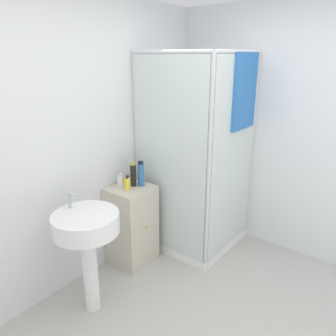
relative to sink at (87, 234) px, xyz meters
name	(u,v)px	position (x,y,z in m)	size (l,w,h in m)	color
wall_back	(67,149)	(0.21, 0.44, 0.56)	(6.40, 0.06, 2.50)	silver
wall_right	(334,141)	(1.91, -1.26, 0.56)	(0.06, 6.40, 2.50)	silver
shower_enclosure	(198,195)	(1.37, -0.14, -0.11)	(0.90, 0.93, 2.04)	white
vanity_cabinet	(132,225)	(0.70, 0.21, -0.29)	(0.41, 0.40, 0.80)	beige
sink	(87,234)	(0.00, 0.00, 0.00)	(0.51, 0.51, 0.99)	white
soap_dispenser	(127,184)	(0.64, 0.19, 0.17)	(0.05, 0.05, 0.15)	yellow
shampoo_bottle_tall_black	(133,175)	(0.76, 0.22, 0.22)	(0.06, 0.06, 0.23)	black
shampoo_bottle_blue	(141,174)	(0.80, 0.16, 0.23)	(0.06, 0.06, 0.25)	#2D66A3
lotion_bottle_white	(120,181)	(0.67, 0.31, 0.16)	(0.06, 0.06, 0.14)	white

